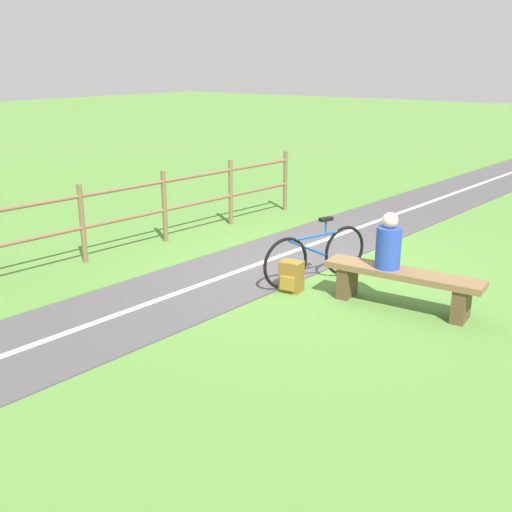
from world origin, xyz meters
name	(u,v)px	position (x,y,z in m)	size (l,w,h in m)	color
ground_plane	(308,268)	(0.00, 0.00, 0.00)	(80.00, 80.00, 0.00)	#548438
paved_path	(32,346)	(0.98, 4.00, 0.01)	(1.82, 36.00, 0.02)	#4C494C
path_centre_line	(32,345)	(0.98, 4.00, 0.02)	(0.10, 32.00, 0.00)	silver
bench	(402,282)	(-1.72, 0.58, 0.34)	(1.97, 0.54, 0.49)	brown
person_seated	(389,244)	(-1.51, 0.60, 0.80)	(0.33, 0.33, 0.70)	#2847B7
bicycle	(316,255)	(-0.37, 0.40, 0.38)	(0.62, 1.68, 0.90)	black
backpack	(291,276)	(-0.31, 0.92, 0.20)	(0.32, 0.29, 0.41)	olive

